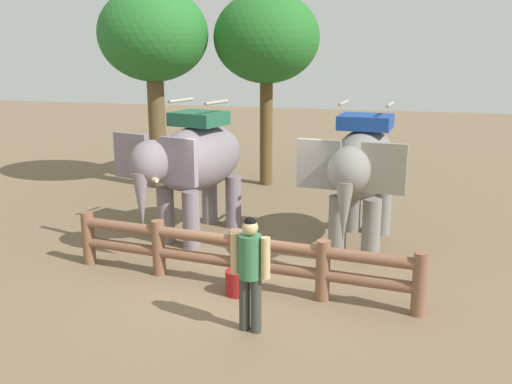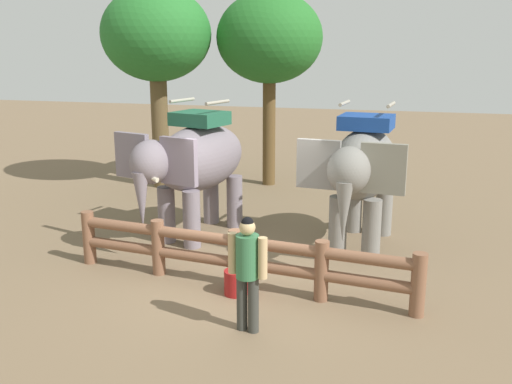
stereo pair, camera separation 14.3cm
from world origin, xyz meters
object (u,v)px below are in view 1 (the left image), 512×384
at_px(log_fence, 236,254).
at_px(feed_bucket, 237,282).
at_px(tree_back_center, 267,39).
at_px(tourist_woman_in_black, 250,266).
at_px(elephant_center, 362,168).
at_px(elephant_near_left, 194,162).
at_px(tree_far_left, 153,37).

xyz_separation_m(log_fence, feed_bucket, (0.11, -0.33, -0.39)).
distance_m(log_fence, tree_back_center, 8.74).
xyz_separation_m(log_fence, tourist_woman_in_black, (0.67, -1.52, 0.43)).
bearing_deg(log_fence, elephant_center, 54.03).
xyz_separation_m(tourist_woman_in_black, tree_back_center, (-2.02, 9.30, 3.32)).
bearing_deg(feed_bucket, elephant_near_left, 123.18).
distance_m(elephant_center, tourist_woman_in_black, 4.42).
bearing_deg(tree_far_left, elephant_center, -32.12).
relative_size(tourist_woman_in_black, tree_back_center, 0.31).
xyz_separation_m(elephant_near_left, feed_bucket, (1.78, -2.73, -1.49)).
distance_m(log_fence, feed_bucket, 0.52).
bearing_deg(log_fence, feed_bucket, -71.27).
height_order(log_fence, tree_back_center, tree_back_center).
xyz_separation_m(elephant_near_left, tree_back_center, (0.32, 5.38, 2.64)).
height_order(tourist_woman_in_black, tree_far_left, tree_far_left).
height_order(log_fence, tree_far_left, tree_far_left).
height_order(elephant_near_left, tree_far_left, tree_far_left).
xyz_separation_m(elephant_center, tourist_woman_in_black, (-1.26, -4.18, -0.69)).
bearing_deg(log_fence, tree_back_center, 99.84).
bearing_deg(elephant_center, log_fence, -125.97).
bearing_deg(feed_bucket, tree_back_center, 100.21).
relative_size(tourist_woman_in_black, feed_bucket, 4.12).
distance_m(tree_back_center, feed_bucket, 9.22).
xyz_separation_m(elephant_center, tree_back_center, (-3.28, 5.13, 2.64)).
relative_size(log_fence, elephant_near_left, 1.78).
bearing_deg(elephant_center, feed_bucket, -121.36).
xyz_separation_m(elephant_near_left, elephant_center, (3.60, 0.25, 0.01)).
height_order(tree_back_center, feed_bucket, tree_back_center).
distance_m(tree_far_left, tree_back_center, 3.28).
bearing_deg(tree_back_center, log_fence, -80.16).
xyz_separation_m(log_fence, elephant_center, (1.93, 2.65, 1.11)).
height_order(elephant_center, feed_bucket, elephant_center).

